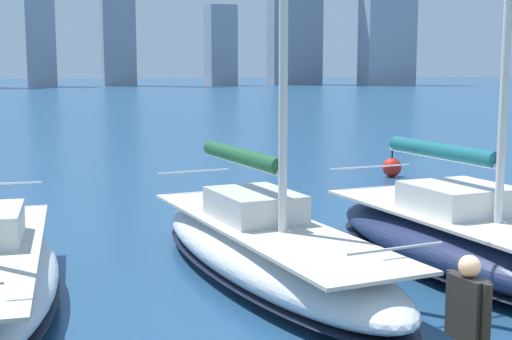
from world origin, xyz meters
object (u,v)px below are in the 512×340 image
(sailboat_forest, at_px, (265,245))
(person_black_shirt, at_px, (467,319))
(channel_buoy, at_px, (392,167))
(sailboat_teal, at_px, (473,239))

(sailboat_forest, bearing_deg, person_black_shirt, 88.06)
(channel_buoy, bearing_deg, person_black_shirt, 63.58)
(sailboat_forest, relative_size, person_black_shirt, 6.89)
(sailboat_forest, xyz_separation_m, channel_buoy, (-8.58, -10.84, -0.28))
(person_black_shirt, bearing_deg, sailboat_teal, -125.19)
(sailboat_teal, bearing_deg, channel_buoy, -111.24)
(sailboat_teal, bearing_deg, person_black_shirt, 54.81)
(person_black_shirt, relative_size, channel_buoy, 1.15)
(sailboat_teal, distance_m, sailboat_forest, 4.13)
(sailboat_teal, relative_size, person_black_shirt, 6.76)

